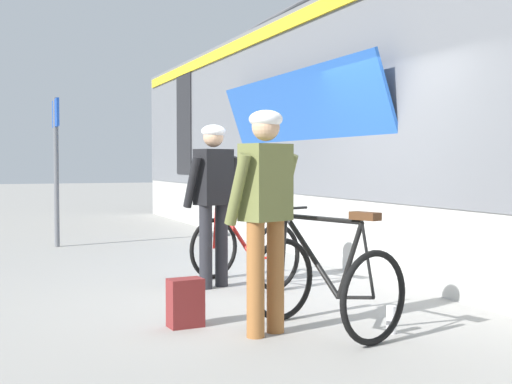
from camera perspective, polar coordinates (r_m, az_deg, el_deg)
name	(u,v)px	position (r m, az deg, el deg)	size (l,w,h in m)	color
ground_plane	(278,293)	(7.11, 1.86, -8.50)	(80.00, 80.00, 0.00)	gray
train_car	(444,117)	(9.47, 15.49, 6.09)	(3.31, 20.58, 3.88)	slate
cyclist_near_in_dark	(213,190)	(7.33, -3.60, 0.13)	(0.66, 0.46, 1.76)	#232328
cyclist_far_in_olive	(265,201)	(5.29, 0.80, -0.76)	(0.66, 0.47, 1.76)	#935B2D
bicycle_near_red	(244,248)	(7.55, -1.02, -4.76)	(1.05, 1.25, 0.99)	black
bicycle_far_black	(325,282)	(5.47, 5.83, -7.54)	(1.00, 1.23, 0.99)	black
backpack_on_platform	(185,303)	(5.69, -5.95, -9.23)	(0.28, 0.18, 0.40)	maroon
water_bottle_near_the_bikes	(391,320)	(5.56, 11.29, -10.47)	(0.08, 0.08, 0.22)	silver
platform_sign_post	(56,146)	(11.36, -16.45, 3.72)	(0.08, 0.70, 2.40)	#595B60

